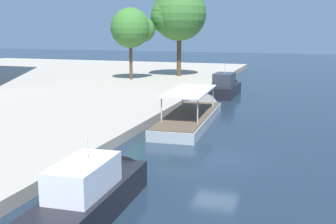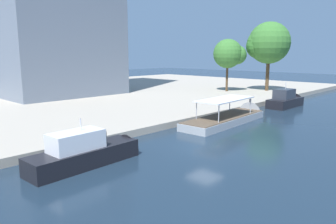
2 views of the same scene
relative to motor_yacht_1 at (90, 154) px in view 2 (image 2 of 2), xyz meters
name	(u,v)px [view 2 (image 2 of 2)]	position (x,y,z in m)	size (l,w,h in m)	color
ground_plane	(205,148)	(8.54, -3.32, -0.68)	(220.00, 220.00, 0.00)	#192838
dock_promenade	(26,101)	(8.54, 30.85, -0.34)	(120.00, 55.00, 0.68)	#A39989
motor_yacht_1	(90,154)	(0.00, 0.00, 0.00)	(8.90, 2.56, 3.96)	black
tour_boat_2	(230,119)	(18.51, 0.78, -0.37)	(13.61, 3.99, 4.05)	#9EA3A8
motor_yacht_3	(287,101)	(33.19, 0.79, 0.10)	(7.90, 2.59, 4.34)	black
mooring_bollard_0	(250,101)	(27.99, 3.73, 0.37)	(0.28, 0.28, 0.69)	#2D2D33
tree_0	(229,55)	(38.92, 14.48, 6.65)	(5.62, 5.53, 9.47)	#4C3823
tree_1	(266,44)	(44.49, 10.26, 8.65)	(7.63, 7.63, 12.61)	#4C3823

